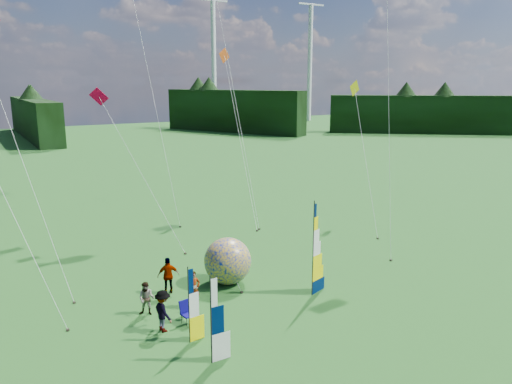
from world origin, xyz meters
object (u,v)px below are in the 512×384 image
bol_inflatable (228,261)px  spectator_c (163,311)px  kite_whale (230,61)px  side_banner_far (211,322)px  spectator_a (194,290)px  camp_chair (188,313)px  spectator_d (168,275)px  feather_banner_main (313,251)px  spectator_b (147,299)px  side_banner_left (189,307)px

bol_inflatable → spectator_c: bol_inflatable is taller
spectator_c → kite_whale: (11.97, 16.22, 11.10)m
side_banner_far → bol_inflatable: 7.72m
spectator_a → spectator_c: (-2.05, -1.40, 0.01)m
camp_chair → spectator_d: bearing=74.0°
spectator_a → side_banner_far: bearing=-115.2°
spectator_a → bol_inflatable: bearing=24.0°
side_banner_far → spectator_d: size_ratio=1.81×
spectator_c → camp_chair: size_ratio=1.74×
feather_banner_main → side_banner_far: (-7.04, -3.00, -0.65)m
bol_inflatable → spectator_c: bearing=-146.4°
spectator_d → bol_inflatable: bearing=-171.6°
feather_banner_main → bol_inflatable: feather_banner_main is taller
spectator_a → kite_whale: kite_whale is taller
side_banner_far → camp_chair: 3.60m
feather_banner_main → spectator_a: (-5.68, 1.74, -1.44)m
side_banner_far → spectator_b: 5.33m
feather_banner_main → bol_inflatable: size_ratio=1.89×
bol_inflatable → spectator_a: bearing=-146.9°
spectator_b → spectator_d: (1.74, 1.75, 0.15)m
camp_chair → kite_whale: size_ratio=0.04×
side_banner_left → side_banner_far: side_banner_far is taller
spectator_a → feather_banner_main: bearing=-26.1°
side_banner_left → camp_chair: (0.59, 1.52, -1.07)m
feather_banner_main → bol_inflatable: bearing=110.7°
kite_whale → side_banner_far: bearing=-119.7°
spectator_a → spectator_d: 2.25m
bol_inflatable → kite_whale: size_ratio=0.10×
spectator_b → camp_chair: size_ratio=1.48×
side_banner_left → spectator_c: side_banner_left is taller
side_banner_left → side_banner_far: bearing=-93.2°
bol_inflatable → spectator_b: (-4.91, -1.33, -0.46)m
feather_banner_main → spectator_b: (-7.84, 2.20, -1.57)m
spectator_b → kite_whale: bearing=86.4°
camp_chair → spectator_c: bearing=173.1°
spectator_a → camp_chair: spectator_a is taller
camp_chair → spectator_a: bearing=48.6°
spectator_a → spectator_b: (-2.16, 0.46, -0.13)m
side_banner_far → spectator_a: bearing=74.3°
spectator_a → camp_chair: bearing=-131.9°
kite_whale → spectator_c: bearing=-126.2°
spectator_a → kite_whale: bearing=47.2°
spectator_d → side_banner_far: bearing=98.3°
side_banner_far → kite_whale: size_ratio=0.14×
spectator_c → spectator_d: bearing=-31.9°
spectator_b → kite_whale: kite_whale is taller
bol_inflatable → feather_banner_main: bearing=-50.3°
bol_inflatable → spectator_c: (-4.80, -3.19, -0.33)m
feather_banner_main → side_banner_far: size_ratio=1.38×
side_banner_left → bol_inflatable: 6.32m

